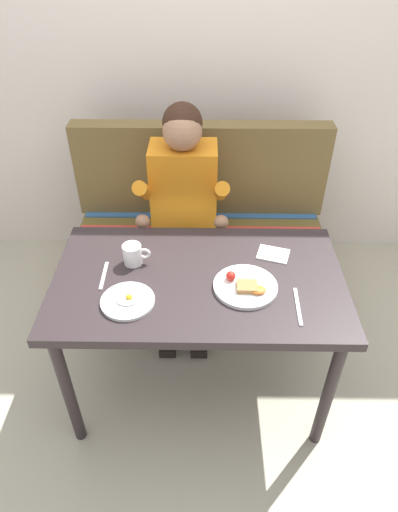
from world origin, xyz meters
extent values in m
plane|color=#ABA68D|center=(0.00, 0.00, 0.00)|extent=(8.00, 8.00, 0.00)
cube|color=beige|center=(0.00, 1.27, 1.30)|extent=(4.40, 0.10, 2.60)
cube|color=#292022|center=(0.00, 0.00, 0.71)|extent=(1.20, 0.70, 0.04)
cylinder|color=#292022|center=(-0.54, -0.29, 0.34)|extent=(0.05, 0.05, 0.69)
cylinder|color=#292022|center=(0.54, -0.29, 0.34)|extent=(0.05, 0.05, 0.69)
cylinder|color=#292022|center=(-0.54, 0.29, 0.34)|extent=(0.05, 0.05, 0.69)
cylinder|color=#292022|center=(0.54, 0.29, 0.34)|extent=(0.05, 0.05, 0.69)
cube|color=brown|center=(0.00, 0.72, 0.20)|extent=(1.44, 0.56, 0.40)
cube|color=brown|center=(0.00, 0.72, 0.43)|extent=(1.40, 0.52, 0.06)
cube|color=brown|center=(0.00, 0.94, 0.73)|extent=(1.44, 0.12, 0.54)
cube|color=#93387A|center=(0.00, 0.58, 0.46)|extent=(1.38, 0.05, 0.01)
cube|color=#C63D33|center=(0.00, 0.72, 0.46)|extent=(1.38, 0.05, 0.01)
cube|color=#336099|center=(0.00, 0.86, 0.46)|extent=(1.38, 0.05, 0.01)
cube|color=orange|center=(-0.09, 0.66, 0.76)|extent=(0.34, 0.22, 0.48)
sphere|color=#9E7051|center=(-0.09, 0.64, 1.09)|extent=(0.19, 0.19, 0.19)
sphere|color=#331E14|center=(-0.09, 0.67, 1.12)|extent=(0.19, 0.19, 0.19)
cylinder|color=orange|center=(-0.28, 0.52, 0.83)|extent=(0.07, 0.29, 0.23)
cylinder|color=orange|center=(0.10, 0.52, 0.83)|extent=(0.07, 0.29, 0.23)
sphere|color=#9E7051|center=(-0.28, 0.40, 0.73)|extent=(0.07, 0.07, 0.07)
sphere|color=#9E7051|center=(0.10, 0.40, 0.73)|extent=(0.07, 0.07, 0.07)
cylinder|color=#232333|center=(-0.17, 0.49, 0.52)|extent=(0.09, 0.34, 0.09)
cylinder|color=#232333|center=(-0.17, 0.32, 0.26)|extent=(0.08, 0.08, 0.52)
cube|color=black|center=(-0.17, 0.26, 0.03)|extent=(0.09, 0.20, 0.05)
cylinder|color=#232333|center=(0.00, 0.49, 0.52)|extent=(0.09, 0.34, 0.09)
cylinder|color=#232333|center=(0.00, 0.32, 0.26)|extent=(0.08, 0.08, 0.52)
cube|color=black|center=(0.00, 0.26, 0.03)|extent=(0.09, 0.20, 0.05)
cylinder|color=white|center=(0.19, -0.06, 0.74)|extent=(0.26, 0.26, 0.02)
cube|color=olive|center=(0.19, -0.08, 0.76)|extent=(0.08, 0.07, 0.02)
sphere|color=red|center=(0.13, -0.03, 0.76)|extent=(0.04, 0.04, 0.04)
ellipsoid|color=#CC6623|center=(0.23, -0.10, 0.76)|extent=(0.06, 0.05, 0.02)
cylinder|color=white|center=(-0.27, -0.15, 0.74)|extent=(0.21, 0.21, 0.01)
ellipsoid|color=white|center=(-0.27, -0.15, 0.75)|extent=(0.09, 0.08, 0.01)
sphere|color=yellow|center=(-0.26, -0.15, 0.76)|extent=(0.03, 0.03, 0.03)
cylinder|color=white|center=(-0.28, 0.09, 0.78)|extent=(0.08, 0.08, 0.09)
cylinder|color=brown|center=(-0.28, 0.09, 0.82)|extent=(0.07, 0.07, 0.01)
torus|color=white|center=(-0.23, 0.09, 0.78)|extent=(0.05, 0.01, 0.05)
cube|color=white|center=(0.32, 0.15, 0.73)|extent=(0.16, 0.14, 0.01)
cube|color=silver|center=(-0.39, 0.00, 0.73)|extent=(0.02, 0.17, 0.00)
cube|color=silver|center=(0.38, -0.17, 0.73)|extent=(0.02, 0.20, 0.00)
camera|label=1|loc=(0.02, -1.38, 1.94)|focal=31.27mm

